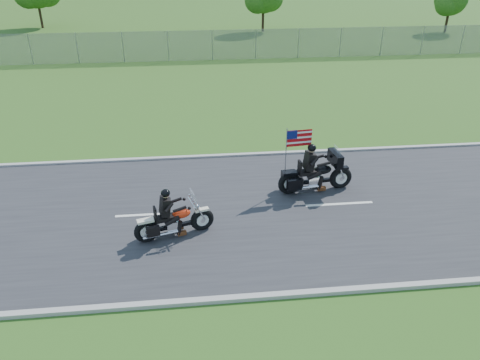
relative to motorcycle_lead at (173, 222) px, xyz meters
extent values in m
plane|color=#37541A|center=(1.26, 1.20, -0.50)|extent=(420.00, 420.00, 0.00)
cube|color=#28282B|center=(1.26, 1.20, -0.48)|extent=(120.00, 8.00, 0.04)
cube|color=#9E9B93|center=(1.26, 5.25, -0.45)|extent=(120.00, 0.18, 0.12)
cube|color=#9E9B93|center=(1.26, -2.85, -0.45)|extent=(120.00, 0.18, 0.12)
cube|color=gray|center=(-3.74, 21.20, 0.50)|extent=(60.00, 0.03, 2.00)
cylinder|color=#382316|center=(7.26, 31.20, 0.76)|extent=(0.22, 0.22, 2.52)
sphere|color=#1D4E14|center=(6.70, 30.80, 2.20)|extent=(2.24, 2.24, 2.24)
cylinder|color=#382316|center=(-12.74, 35.20, 0.90)|extent=(0.22, 0.22, 2.80)
cylinder|color=#382316|center=(23.26, 29.20, 0.62)|extent=(0.22, 0.22, 2.24)
sphere|color=#1D4E14|center=(23.82, 29.62, 1.98)|extent=(2.10, 2.10, 2.10)
sphere|color=#1D4E14|center=(22.77, 28.85, 1.90)|extent=(1.96, 1.96, 1.96)
torus|color=black|center=(0.83, 0.23, -0.14)|extent=(0.73, 0.36, 0.71)
torus|color=black|center=(-0.75, -0.21, -0.14)|extent=(0.73, 0.36, 0.71)
ellipsoid|color=red|center=(0.24, 0.07, 0.21)|extent=(0.60, 0.44, 0.27)
cube|color=black|center=(-0.24, -0.07, 0.17)|extent=(0.59, 0.42, 0.12)
cube|color=black|center=(-0.19, -0.05, 0.55)|extent=(0.33, 0.43, 0.53)
sphere|color=black|center=(-0.15, -0.04, 0.96)|extent=(0.32, 0.32, 0.26)
cube|color=silver|center=(0.61, 0.17, 0.67)|extent=(0.16, 0.44, 0.38)
torus|color=black|center=(5.61, 2.30, -0.10)|extent=(0.81, 0.28, 0.79)
torus|color=black|center=(3.80, 2.10, -0.10)|extent=(0.81, 0.28, 0.79)
ellipsoid|color=black|center=(4.94, 2.22, 0.29)|extent=(0.63, 0.41, 0.30)
cube|color=black|center=(4.38, 2.16, 0.24)|extent=(0.62, 0.38, 0.13)
cube|color=black|center=(4.44, 2.17, 0.66)|extent=(0.30, 0.45, 0.59)
sphere|color=black|center=(4.49, 2.17, 1.12)|extent=(0.32, 0.32, 0.29)
cube|color=black|center=(5.34, 2.27, 0.66)|extent=(0.33, 0.88, 0.43)
cube|color=#B70C11|center=(4.09, 2.35, 1.41)|extent=(0.85, 0.12, 0.56)
camera|label=1|loc=(0.71, -11.35, 7.27)|focal=35.00mm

